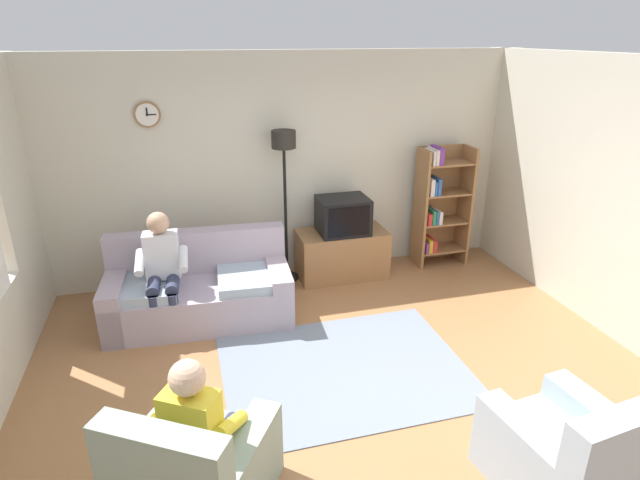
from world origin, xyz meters
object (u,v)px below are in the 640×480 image
at_px(tv, 343,215).
at_px(person_in_left_armchair, 200,423).
at_px(floor_lamp, 284,165).
at_px(armchair_near_window, 198,472).
at_px(person_on_couch, 162,267).
at_px(bookshelf, 438,205).
at_px(tv_stand, 342,254).
at_px(couch, 200,292).
at_px(armchair_near_bookshelf, 567,456).

height_order(tv, person_in_left_armchair, person_in_left_armchair).
xyz_separation_m(tv, floor_lamp, (-0.68, 0.12, 0.64)).
xyz_separation_m(armchair_near_window, person_on_couch, (-0.19, 2.35, 0.41)).
bearing_deg(bookshelf, person_in_left_armchair, -136.32).
distance_m(tv, floor_lamp, 0.94).
bearing_deg(tv_stand, tv, -90.00).
bearing_deg(couch, person_in_left_armchair, -92.44).
bearing_deg(tv, armchair_near_bookshelf, -83.27).
xyz_separation_m(person_on_couch, person_in_left_armchair, (0.24, -2.27, -0.09)).
xyz_separation_m(couch, tv, (1.78, 0.58, 0.50)).
xyz_separation_m(tv_stand, bookshelf, (1.33, 0.07, 0.51)).
bearing_deg(couch, person_on_couch, -162.12).
bearing_deg(floor_lamp, tv, -10.22).
distance_m(armchair_near_bookshelf, person_in_left_armchair, 2.39).
xyz_separation_m(tv_stand, floor_lamp, (-0.68, 0.10, 1.15)).
distance_m(tv_stand, bookshelf, 1.43).
bearing_deg(person_in_left_armchair, tv, 57.63).
xyz_separation_m(floor_lamp, person_in_left_armchair, (-1.20, -3.09, -0.85)).
bearing_deg(armchair_near_bookshelf, couch, 126.54).
height_order(armchair_near_bookshelf, person_on_couch, person_on_couch).
bearing_deg(tv_stand, couch, -161.16).
relative_size(tv, person_in_left_armchair, 0.54).
bearing_deg(person_in_left_armchair, bookshelf, 43.68).
relative_size(couch, armchair_near_window, 1.67).
bearing_deg(tv_stand, person_on_couch, -161.32).
bearing_deg(person_in_left_armchair, person_on_couch, 96.01).
height_order(floor_lamp, person_on_couch, floor_lamp).
relative_size(armchair_near_bookshelf, person_on_couch, 0.78).
height_order(bookshelf, person_in_left_armchair, bookshelf).
height_order(armchair_near_window, person_on_couch, person_on_couch).
bearing_deg(person_on_couch, bookshelf, 12.92).
bearing_deg(tv, person_on_couch, -161.91).
relative_size(tv, person_on_couch, 0.48).
relative_size(couch, person_in_left_armchair, 1.74).
bearing_deg(person_in_left_armchair, couch, 87.56).
height_order(couch, bookshelf, bookshelf).
height_order(tv, bookshelf, bookshelf).
bearing_deg(tv, bookshelf, 4.26).
height_order(couch, tv, tv).
xyz_separation_m(couch, tv_stand, (1.78, 0.61, -0.02)).
height_order(couch, floor_lamp, floor_lamp).
height_order(person_on_couch, person_in_left_armchair, person_on_couch).
xyz_separation_m(armchair_near_window, person_in_left_armchair, (0.05, 0.08, 0.32)).
bearing_deg(floor_lamp, person_in_left_armchair, -111.16).
bearing_deg(person_on_couch, tv, 18.09).
bearing_deg(armchair_near_bookshelf, tv, 96.73).
xyz_separation_m(tv_stand, armchair_near_bookshelf, (0.42, -3.57, -0.01)).
bearing_deg(person_on_couch, armchair_near_bookshelf, -48.37).
xyz_separation_m(bookshelf, armchair_near_window, (-3.26, -3.14, -0.52)).
relative_size(bookshelf, armchair_near_window, 1.35).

